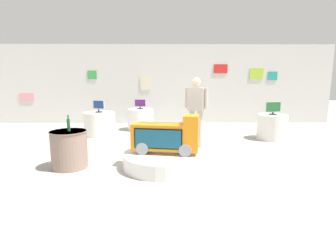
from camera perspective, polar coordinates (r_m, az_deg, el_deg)
name	(u,v)px	position (r m, az deg, el deg)	size (l,w,h in m)	color
ground_plane	(163,164)	(5.37, -1.12, -8.03)	(30.00, 30.00, 0.00)	#B2ADA3
back_wall_display	(164,85)	(10.03, -0.89, 8.78)	(12.36, 0.13, 2.87)	silver
main_display_pedestal	(165,160)	(5.16, -0.61, -7.22)	(1.60, 1.60, 0.27)	silver
novelty_firetruck_tv	(166,138)	(5.03, -0.35, -2.45)	(1.29, 0.58, 0.73)	gray
display_pedestal_left_rear	(140,119)	(8.82, -5.86, 1.41)	(0.84, 0.84, 0.69)	silver
tv_on_left_rear	(140,104)	(8.75, -5.92, 4.69)	(0.37, 0.19, 0.31)	black
display_pedestal_center_rear	(99,124)	(8.16, -14.34, 0.44)	(0.90, 0.90, 0.69)	silver
tv_on_center_rear	(99,106)	(8.09, -14.50, 4.14)	(0.36, 0.21, 0.35)	black
display_pedestal_right_rear	(272,127)	(7.96, 21.15, -0.18)	(0.80, 0.80, 0.69)	silver
tv_on_right_rear	(273,108)	(7.88, 21.40, 3.61)	(0.45, 0.20, 0.35)	black
side_table_round	(69,149)	(5.39, -20.18, -4.60)	(0.69, 0.69, 0.71)	gray
bottle_on_side_table	(69,125)	(5.29, -20.32, 0.30)	(0.06, 0.06, 0.30)	#195926
shopper_browsing_near_truck	(196,108)	(6.31, 5.97, 3.87)	(0.51, 0.34, 1.69)	#B2ADA3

